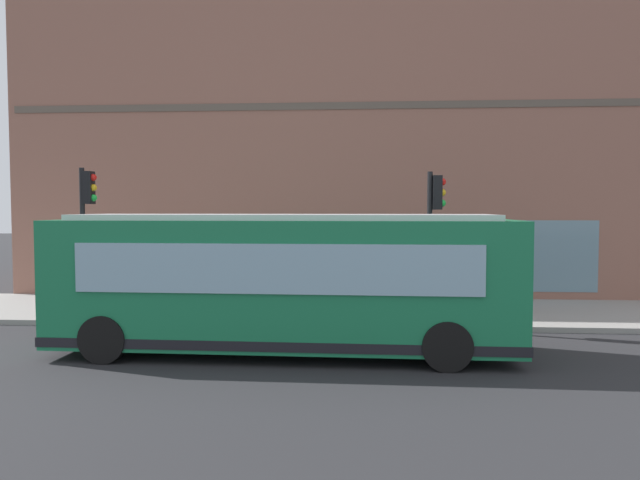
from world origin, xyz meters
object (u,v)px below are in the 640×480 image
object	(u,v)px
city_bus_nearside	(283,283)
traffic_light_down_block	(87,214)
traffic_light_near_corner	(434,218)
fire_hydrant	(383,295)
newspaper_vending_box	(266,301)
pedestrian_walking_along_curb	(407,274)
pedestrian_by_light_pole	(515,280)
pedestrian_near_hydrant	(112,275)

from	to	relation	value
city_bus_nearside	traffic_light_down_block	distance (m)	6.81
traffic_light_near_corner	fire_hydrant	distance (m)	3.69
fire_hydrant	newspaper_vending_box	bearing A→B (deg)	119.38
traffic_light_near_corner	fire_hydrant	size ratio (longest dim) A/B	5.43
pedestrian_walking_along_curb	newspaper_vending_box	xyz separation A→B (m)	(-3.14, 4.19, -0.44)
pedestrian_by_light_pole	pedestrian_walking_along_curb	size ratio (longest dim) A/B	1.05
pedestrian_by_light_pole	traffic_light_down_block	bearing A→B (deg)	98.36
pedestrian_near_hydrant	traffic_light_down_block	bearing A→B (deg)	175.93
traffic_light_near_corner	pedestrian_near_hydrant	bearing A→B (deg)	81.10
traffic_light_near_corner	traffic_light_down_block	bearing A→B (deg)	89.50
fire_hydrant	traffic_light_down_block	bearing A→B (deg)	106.13
fire_hydrant	pedestrian_near_hydrant	bearing A→B (deg)	96.96
traffic_light_down_block	pedestrian_near_hydrant	distance (m)	2.32
city_bus_nearside	fire_hydrant	xyz separation A→B (m)	(5.46, -2.36, -1.04)
pedestrian_near_hydrant	pedestrian_by_light_pole	bearing A→B (deg)	-88.15
traffic_light_down_block	fire_hydrant	size ratio (longest dim) A/B	5.63
fire_hydrant	pedestrian_by_light_pole	bearing A→B (deg)	-98.96
pedestrian_by_light_pole	pedestrian_walking_along_curb	bearing A→B (deg)	58.27
pedestrian_by_light_pole	traffic_light_near_corner	bearing A→B (deg)	125.63
traffic_light_near_corner	pedestrian_walking_along_curb	xyz separation A→B (m)	(3.72, 0.41, -1.90)
traffic_light_near_corner	traffic_light_down_block	distance (m)	9.51
traffic_light_down_block	pedestrian_walking_along_curb	size ratio (longest dim) A/B	2.66
pedestrian_by_light_pole	pedestrian_near_hydrant	world-z (taller)	pedestrian_near_hydrant
city_bus_nearside	pedestrian_by_light_pole	distance (m)	7.89
traffic_light_near_corner	pedestrian_by_light_pole	distance (m)	3.69
traffic_light_down_block	pedestrian_walking_along_curb	world-z (taller)	traffic_light_down_block
traffic_light_near_corner	newspaper_vending_box	distance (m)	5.20
traffic_light_down_block	pedestrian_near_hydrant	bearing A→B (deg)	-4.07
pedestrian_walking_along_curb	newspaper_vending_box	bearing A→B (deg)	126.82
traffic_light_down_block	fire_hydrant	distance (m)	8.95
traffic_light_near_corner	pedestrian_walking_along_curb	size ratio (longest dim) A/B	2.56
traffic_light_down_block	newspaper_vending_box	world-z (taller)	traffic_light_down_block
pedestrian_walking_along_curb	fire_hydrant	bearing A→B (deg)	146.05
pedestrian_by_light_pole	pedestrian_near_hydrant	bearing A→B (deg)	91.85
traffic_light_down_block	pedestrian_walking_along_curb	bearing A→B (deg)	-68.19
traffic_light_down_block	newspaper_vending_box	size ratio (longest dim) A/B	4.63
city_bus_nearside	fire_hydrant	world-z (taller)	city_bus_nearside
fire_hydrant	pedestrian_near_hydrant	xyz separation A→B (m)	(-0.99, 8.15, 0.69)
pedestrian_by_light_pole	fire_hydrant	bearing A→B (deg)	81.04
traffic_light_down_block	fire_hydrant	bearing A→B (deg)	-73.87
newspaper_vending_box	pedestrian_near_hydrant	bearing A→B (deg)	79.53
newspaper_vending_box	traffic_light_down_block	bearing A→B (deg)	95.85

